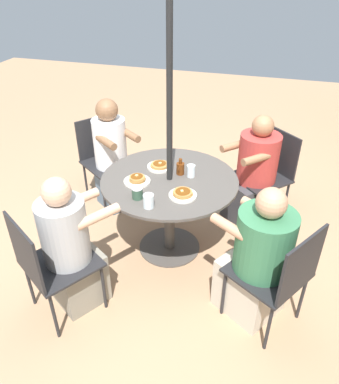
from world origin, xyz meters
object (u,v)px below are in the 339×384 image
at_px(diner_east, 254,176).
at_px(patio_chair_west, 48,262).
at_px(drinking_glass_a, 149,201).
at_px(drinking_glass_b, 191,171).
at_px(diner_north, 257,261).
at_px(pancake_plate_c, 137,180).
at_px(patio_chair_east, 268,170).
at_px(diner_west, 71,250).
at_px(patio_chair_north, 280,273).
at_px(diner_south, 113,159).
at_px(patio_table, 170,194).
at_px(coffee_cup, 137,193).
at_px(syrup_bottle, 180,168).
at_px(patio_chair_south, 104,155).
at_px(pancake_plate_a, 183,194).
at_px(pancake_plate_b, 160,166).

xyz_separation_m(diner_east, patio_chair_west, (1.63, -1.25, 0.02)).
relative_size(drinking_glass_a, drinking_glass_b, 1.02).
relative_size(diner_north, drinking_glass_a, 10.48).
bearing_deg(pancake_plate_c, patio_chair_east, 132.99).
relative_size(diner_west, drinking_glass_b, 10.92).
xyz_separation_m(patio_chair_north, diner_north, (-0.10, -0.15, -0.02)).
distance_m(patio_chair_east, diner_south, 1.57).
distance_m(patio_table, patio_chair_west, 1.12).
xyz_separation_m(diner_north, patio_chair_west, (0.44, -1.39, 0.02)).
bearing_deg(coffee_cup, patio_chair_east, 141.36).
bearing_deg(drinking_glass_a, diner_east, 148.60).
distance_m(patio_chair_west, diner_west, 0.18).
relative_size(patio_chair_east, diner_east, 0.80).
distance_m(diner_south, syrup_bottle, 0.98).
relative_size(patio_chair_north, patio_chair_south, 1.00).
xyz_separation_m(diner_east, syrup_bottle, (0.58, -0.58, 0.30)).
xyz_separation_m(syrup_bottle, coffee_cup, (0.45, -0.22, -0.01)).
height_order(diner_east, pancake_plate_c, diner_east).
xyz_separation_m(patio_table, diner_south, (-0.55, -0.77, -0.06)).
bearing_deg(pancake_plate_a, diner_north, 65.60).
xyz_separation_m(patio_chair_north, coffee_cup, (-0.26, -1.10, 0.28)).
relative_size(diner_east, patio_chair_south, 1.24).
relative_size(patio_table, diner_south, 0.98).
distance_m(diner_west, pancake_plate_c, 0.76).
bearing_deg(coffee_cup, patio_table, 156.22).
bearing_deg(pancake_plate_c, diner_east, 132.47).
bearing_deg(patio_chair_south, diner_south, 90.00).
relative_size(patio_chair_south, pancake_plate_b, 4.10).
bearing_deg(diner_west, diner_north, 44.95).
distance_m(patio_chair_east, patio_chair_south, 1.69).
bearing_deg(drinking_glass_b, drinking_glass_a, -20.09).
height_order(pancake_plate_b, pancake_plate_c, pancake_plate_c).
height_order(patio_chair_north, patio_chair_south, same).
xyz_separation_m(patio_chair_west, diner_west, (-0.15, 0.10, 0.00)).
relative_size(diner_west, drinking_glass_a, 10.70).
bearing_deg(patio_chair_north, diner_east, 45.56).
height_order(patio_chair_south, diner_west, diner_west).
xyz_separation_m(syrup_bottle, drinking_glass_b, (0.01, 0.09, -0.00)).
relative_size(patio_chair_south, drinking_glass_a, 8.48).
distance_m(patio_chair_south, patio_chair_west, 1.63).
distance_m(patio_chair_north, drinking_glass_b, 1.08).
bearing_deg(patio_table, drinking_glass_b, 119.20).
distance_m(patio_chair_east, drinking_glass_b, 0.99).
distance_m(diner_north, patio_chair_east, 1.32).
bearing_deg(patio_chair_south, drinking_glass_b, 97.81).
relative_size(patio_chair_east, pancake_plate_c, 4.10).
distance_m(patio_chair_north, diner_north, 0.18).
bearing_deg(coffee_cup, pancake_plate_a, 110.55).
xyz_separation_m(diner_east, drinking_glass_a, (1.11, -0.68, 0.30)).
height_order(patio_chair_east, diner_west, diner_west).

